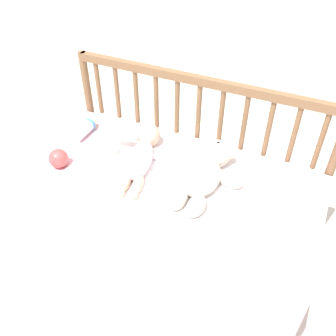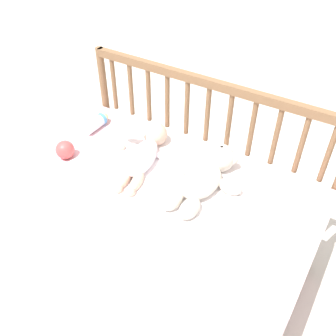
% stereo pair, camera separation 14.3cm
% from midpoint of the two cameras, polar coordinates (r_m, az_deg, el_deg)
% --- Properties ---
extents(ground_plane, '(12.00, 12.00, 0.00)m').
position_cam_midpoint_polar(ground_plane, '(1.86, -2.38, -14.19)').
color(ground_plane, silver).
extents(crib_mattress, '(1.18, 0.60, 0.53)m').
position_cam_midpoint_polar(crib_mattress, '(1.65, -2.63, -8.88)').
color(crib_mattress, '#EDB7C6').
rests_on(crib_mattress, ground_plane).
extents(crib_rail, '(1.18, 0.04, 0.83)m').
position_cam_midpoint_polar(crib_rail, '(1.65, 2.09, 6.37)').
color(crib_rail, brown).
rests_on(crib_rail, ground_plane).
extents(blanket, '(0.77, 0.51, 0.01)m').
position_cam_midpoint_polar(blanket, '(1.48, -3.05, -1.33)').
color(blanket, white).
rests_on(blanket, crib_mattress).
extents(teddy_bear, '(0.29, 0.39, 0.12)m').
position_cam_midpoint_polar(teddy_bear, '(1.43, 2.94, -0.83)').
color(teddy_bear, silver).
rests_on(teddy_bear, crib_mattress).
extents(baby, '(0.30, 0.40, 0.10)m').
position_cam_midpoint_polar(baby, '(1.54, -6.71, 2.06)').
color(baby, white).
rests_on(baby, crib_mattress).
extents(baby_bottle, '(0.06, 0.15, 0.06)m').
position_cam_midpoint_polar(baby_bottle, '(1.75, -14.86, 5.76)').
color(baby_bottle, white).
rests_on(baby_bottle, crib_mattress).
extents(toy_ball, '(0.08, 0.08, 0.08)m').
position_cam_midpoint_polar(toy_ball, '(1.59, -18.86, 1.29)').
color(toy_ball, '#DB4C4C').
rests_on(toy_ball, crib_mattress).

